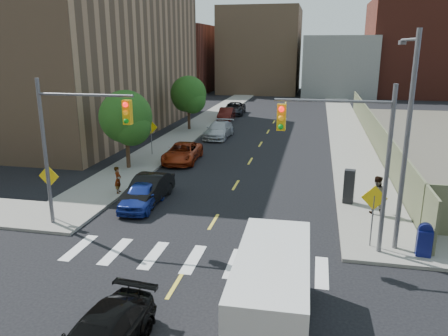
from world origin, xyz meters
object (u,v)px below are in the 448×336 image
at_px(parked_car_grey, 234,108).
at_px(cargo_van, 272,288).
at_px(parked_car_red, 182,153).
at_px(pedestrian_east, 376,195).
at_px(parked_car_white, 222,128).
at_px(pedestrian_west, 118,180).
at_px(mailbox, 424,240).
at_px(parked_car_blue, 142,195).
at_px(parked_car_black, 148,189).
at_px(payphone, 349,186).
at_px(parked_car_maroon, 226,114).
at_px(parked_car_silver, 219,130).

height_order(parked_car_grey, cargo_van, cargo_van).
height_order(parked_car_red, pedestrian_east, pedestrian_east).
height_order(parked_car_white, pedestrian_west, pedestrian_west).
bearing_deg(mailbox, parked_car_blue, 171.51).
bearing_deg(parked_car_white, parked_car_blue, -91.03).
height_order(parked_car_black, payphone, payphone).
relative_size(parked_car_blue, mailbox, 2.91).
bearing_deg(parked_car_maroon, parked_car_black, -90.73).
bearing_deg(parked_car_maroon, pedestrian_east, -67.36).
bearing_deg(cargo_van, parked_car_white, 103.84).
relative_size(parked_car_blue, payphone, 2.19).
bearing_deg(parked_car_black, parked_car_blue, -88.44).
relative_size(mailbox, pedestrian_west, 0.89).
bearing_deg(parked_car_black, parked_car_grey, 93.83).
bearing_deg(cargo_van, parked_car_red, 113.58).
bearing_deg(pedestrian_west, parked_car_red, -19.04).
xyz_separation_m(parked_car_blue, parked_car_grey, (-1.30, 33.56, 0.05)).
relative_size(parked_car_red, parked_car_maroon, 1.12).
bearing_deg(mailbox, parked_car_grey, 116.75).
relative_size(parked_car_grey, mailbox, 3.82).
distance_m(parked_car_red, cargo_van, 20.41).
bearing_deg(mailbox, pedestrian_east, 111.93).
relative_size(parked_car_silver, parked_car_white, 1.34).
bearing_deg(parked_car_black, pedestrian_west, 164.28).
xyz_separation_m(parked_car_silver, cargo_van, (7.84, -27.71, 0.57)).
relative_size(parked_car_silver, cargo_van, 0.93).
height_order(parked_car_blue, parked_car_maroon, parked_car_maroon).
height_order(parked_car_silver, payphone, payphone).
bearing_deg(parked_car_grey, parked_car_red, -92.17).
height_order(parked_car_blue, parked_car_red, same).
bearing_deg(pedestrian_east, payphone, -33.99).
distance_m(parked_car_black, mailbox, 14.01).
relative_size(parked_car_maroon, pedestrian_west, 2.85).
distance_m(parked_car_silver, payphone, 19.48).
xyz_separation_m(mailbox, payphone, (-2.60, 5.77, 0.25)).
bearing_deg(parked_car_maroon, parked_car_grey, 86.57).
bearing_deg(parked_car_red, cargo_van, -68.40).
bearing_deg(cargo_van, pedestrian_west, 132.24).
bearing_deg(parked_car_white, parked_car_red, -94.95).
relative_size(parked_car_white, pedestrian_west, 2.45).
distance_m(parked_car_black, pedestrian_west, 2.21).
bearing_deg(parked_car_red, parked_car_maroon, 88.51).
height_order(parked_car_red, parked_car_silver, parked_car_silver).
bearing_deg(parked_car_red, parked_car_silver, 82.27).
height_order(parked_car_grey, payphone, payphone).
height_order(parked_car_blue, pedestrian_east, pedestrian_east).
height_order(parked_car_white, pedestrian_east, pedestrian_east).
bearing_deg(cargo_van, mailbox, 44.62).
bearing_deg(parked_car_grey, pedestrian_east, -71.11).
bearing_deg(parked_car_white, parked_car_grey, 94.51).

